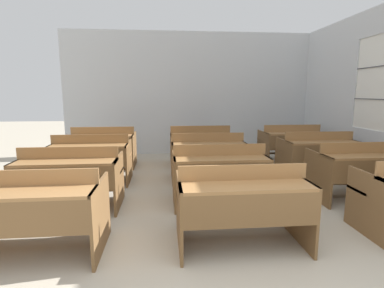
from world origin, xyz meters
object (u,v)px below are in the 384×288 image
bench_second_center (219,171)px  bench_third_left (91,156)px  bench_front_center (242,201)px  bench_third_right (318,152)px  bench_second_left (70,175)px  bench_third_center (208,154)px  bench_back_center (200,143)px  bench_front_left (31,209)px  bench_back_left (103,145)px  bench_second_right (360,168)px  bench_back_right (291,142)px

bench_second_center → bench_third_left: bearing=149.9°
bench_front_center → bench_third_right: 2.97m
bench_second_left → bench_third_left: (0.00, 1.13, 0.00)m
bench_front_center → bench_third_center: bearing=90.0°
bench_third_right → bench_back_center: (-1.94, 1.13, 0.00)m
bench_front_left → bench_third_right: bearing=30.0°
bench_third_left → bench_back_center: (1.94, 1.12, 0.00)m
bench_front_left → bench_front_center: (1.94, 0.00, 0.00)m
bench_front_center → bench_third_right: (1.95, 2.24, 0.00)m
bench_third_center → bench_front_center: bearing=-90.0°
bench_back_center → bench_third_right: bearing=-30.3°
bench_second_left → bench_back_center: 2.97m
bench_front_left → bench_third_left: size_ratio=1.00×
bench_third_left → bench_back_left: (-0.02, 1.10, 0.00)m
bench_third_center → bench_second_left: bearing=-149.6°
bench_second_left → bench_back_center: bearing=49.2°
bench_back_left → bench_back_center: 1.96m
bench_second_center → bench_second_right: size_ratio=1.00×
bench_back_center → bench_back_left: bearing=-179.4°
bench_second_right → bench_third_left: bearing=163.7°
bench_third_right → bench_third_left: bearing=179.8°
bench_front_left → bench_second_right: bearing=15.9°
bench_front_center → bench_third_center: same height
bench_third_left → bench_third_right: size_ratio=1.00×
bench_front_center → bench_third_right: same height
bench_second_left → bench_back_center: (1.94, 2.25, 0.00)m
bench_third_right → bench_back_center: same height
bench_second_center → bench_second_left: bearing=-179.6°
bench_front_center → bench_second_center: 1.14m
bench_back_left → bench_front_center: bearing=-59.8°
bench_second_right → bench_back_center: bearing=131.0°
bench_second_left → bench_back_right: (3.89, 2.25, 0.00)m
bench_second_left → bench_back_right: same height
bench_third_center → bench_back_center: same height
bench_second_right → bench_third_right: (-0.02, 1.13, 0.00)m
bench_back_left → bench_third_right: bearing=-15.9°
bench_front_left → bench_second_center: 2.24m
bench_front_center → bench_second_left: same height
bench_back_center → bench_front_center: bearing=-90.2°
bench_third_left → bench_third_right: 3.88m
bench_third_center → bench_third_left: bearing=-179.9°
bench_back_left → bench_back_right: size_ratio=1.00×
bench_third_left → bench_front_left: bearing=-90.2°
bench_second_right → bench_third_right: size_ratio=1.00×
bench_second_center → bench_second_right: (1.98, -0.02, 0.00)m
bench_second_center → bench_third_center: bearing=89.6°
bench_third_left → bench_second_left: bearing=-90.1°
bench_second_center → bench_third_right: 2.25m
bench_third_center → bench_back_center: size_ratio=1.00×
bench_second_center → bench_back_center: (0.02, 2.23, 0.00)m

